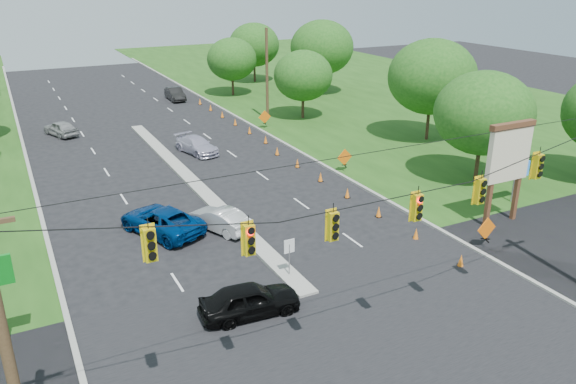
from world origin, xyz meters
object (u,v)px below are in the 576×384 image
black_sedan (250,300)px  blue_pickup (161,220)px  pylon_sign (510,157)px  white_sedan (220,219)px

black_sedan → blue_pickup: size_ratio=0.80×
black_sedan → pylon_sign: bearing=-78.2°
pylon_sign → blue_pickup: 20.22m
black_sedan → blue_pickup: (-1.16, 9.90, 0.02)m
pylon_sign → white_sedan: 17.00m
pylon_sign → black_sedan: bearing=-172.6°
pylon_sign → white_sedan: bearing=157.2°
pylon_sign → black_sedan: (-17.28, -2.26, -3.26)m
blue_pickup → pylon_sign: bearing=133.6°
white_sedan → blue_pickup: bearing=-44.7°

